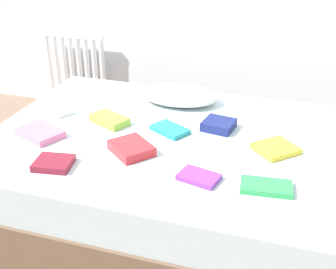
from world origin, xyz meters
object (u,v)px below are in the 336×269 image
at_px(bed, 165,173).
at_px(textbook_maroon, 54,163).
at_px(textbook_green, 266,187).
at_px(textbook_yellow, 276,148).
at_px(textbook_navy, 219,125).
at_px(textbook_purple, 199,177).
at_px(pillow, 179,95).
at_px(textbook_white, 57,109).
at_px(textbook_teal, 170,130).
at_px(textbook_pink, 40,133).
at_px(radiator, 76,66).
at_px(textbook_lime, 110,120).
at_px(textbook_red, 131,148).

relative_size(bed, textbook_maroon, 11.13).
xyz_separation_m(bed, textbook_green, (0.60, -0.38, 0.27)).
bearing_deg(textbook_yellow, bed, 135.66).
height_order(bed, textbook_green, textbook_green).
relative_size(textbook_navy, textbook_purple, 0.91).
xyz_separation_m(pillow, textbook_white, (-0.68, -0.37, -0.04)).
bearing_deg(textbook_teal, textbook_pink, -129.85).
relative_size(bed, textbook_green, 8.66).
distance_m(textbook_purple, textbook_pink, 0.97).
height_order(radiator, textbook_green, radiator).
height_order(textbook_yellow, textbook_maroon, textbook_maroon).
distance_m(textbook_purple, textbook_green, 0.31).
distance_m(textbook_yellow, textbook_maroon, 1.14).
xyz_separation_m(bed, textbook_lime, (-0.36, 0.05, 0.28)).
bearing_deg(textbook_purple, textbook_pink, -176.61).
xyz_separation_m(bed, textbook_white, (-0.75, 0.11, 0.27)).
bearing_deg(textbook_white, pillow, 57.70).
xyz_separation_m(textbook_white, textbook_maroon, (0.32, -0.59, 0.00)).
relative_size(textbook_purple, textbook_lime, 0.82).
height_order(textbook_red, textbook_white, textbook_red).
relative_size(textbook_white, textbook_teal, 1.04).
height_order(textbook_teal, textbook_maroon, textbook_maroon).
bearing_deg(textbook_teal, textbook_green, -7.15).
xyz_separation_m(textbook_green, textbook_lime, (-0.96, 0.43, 0.01)).
distance_m(textbook_red, textbook_teal, 0.31).
bearing_deg(textbook_navy, textbook_teal, -145.89).
bearing_deg(textbook_lime, textbook_purple, -8.38).
bearing_deg(textbook_navy, radiator, 154.35).
relative_size(textbook_purple, textbook_teal, 0.90).
height_order(textbook_lime, textbook_pink, textbook_lime).
bearing_deg(radiator, textbook_navy, -34.79).
relative_size(textbook_red, textbook_pink, 0.87).
distance_m(textbook_pink, textbook_teal, 0.73).
xyz_separation_m(textbook_white, textbook_teal, (0.76, -0.06, -0.00)).
height_order(textbook_red, textbook_pink, textbook_red).
xyz_separation_m(pillow, textbook_purple, (0.35, -0.87, -0.04)).
relative_size(textbook_purple, textbook_pink, 0.75).
bearing_deg(textbook_maroon, textbook_navy, 34.63).
distance_m(bed, textbook_pink, 0.75).
bearing_deg(textbook_purple, textbook_red, 173.30).
distance_m(textbook_green, textbook_teal, 0.72).
height_order(textbook_yellow, textbook_teal, textbook_yellow).
distance_m(pillow, textbook_navy, 0.46).
bearing_deg(textbook_red, textbook_green, 28.74).
relative_size(textbook_yellow, textbook_teal, 0.98).
bearing_deg(textbook_green, textbook_lime, 150.17).
bearing_deg(radiator, textbook_white, -66.79).
bearing_deg(radiator, textbook_maroon, -64.82).
distance_m(textbook_yellow, textbook_lime, 0.97).
xyz_separation_m(textbook_green, textbook_white, (-1.35, 0.48, 0.00)).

